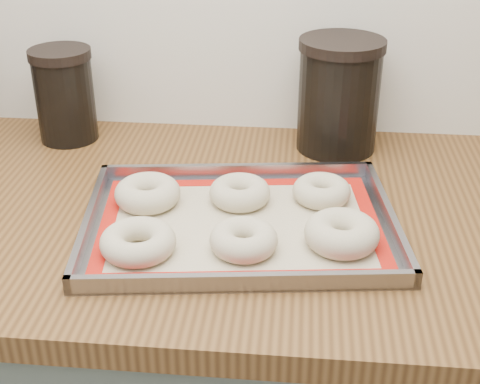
# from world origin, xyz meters

# --- Properties ---
(countertop) EXTENTS (3.06, 0.68, 0.04)m
(countertop) POSITION_xyz_m (0.00, 1.68, 0.88)
(countertop) COLOR brown
(countertop) RESTS_ON cabinet
(baking_tray) EXTENTS (0.50, 0.38, 0.03)m
(baking_tray) POSITION_xyz_m (0.23, 1.61, 0.91)
(baking_tray) COLOR gray
(baking_tray) RESTS_ON countertop
(baking_mat) EXTENTS (0.45, 0.34, 0.00)m
(baking_mat) POSITION_xyz_m (0.23, 1.61, 0.90)
(baking_mat) COLOR #C6B793
(baking_mat) RESTS_ON baking_tray
(bagel_front_left) EXTENTS (0.14, 0.14, 0.04)m
(bagel_front_left) POSITION_xyz_m (0.10, 1.52, 0.92)
(bagel_front_left) COLOR beige
(bagel_front_left) RESTS_ON baking_mat
(bagel_front_mid) EXTENTS (0.12, 0.12, 0.04)m
(bagel_front_mid) POSITION_xyz_m (0.24, 1.54, 0.92)
(bagel_front_mid) COLOR beige
(bagel_front_mid) RESTS_ON baking_mat
(bagel_front_right) EXTENTS (0.12, 0.12, 0.04)m
(bagel_front_right) POSITION_xyz_m (0.38, 1.57, 0.93)
(bagel_front_right) COLOR beige
(bagel_front_right) RESTS_ON baking_mat
(bagel_back_left) EXTENTS (0.13, 0.13, 0.04)m
(bagel_back_left) POSITION_xyz_m (0.08, 1.66, 0.92)
(bagel_back_left) COLOR beige
(bagel_back_left) RESTS_ON baking_mat
(bagel_back_mid) EXTENTS (0.13, 0.13, 0.04)m
(bagel_back_mid) POSITION_xyz_m (0.22, 1.68, 0.92)
(bagel_back_mid) COLOR beige
(bagel_back_mid) RESTS_ON baking_mat
(bagel_back_right) EXTENTS (0.11, 0.11, 0.04)m
(bagel_back_right) POSITION_xyz_m (0.35, 1.70, 0.92)
(bagel_back_right) COLOR beige
(bagel_back_right) RESTS_ON baking_mat
(canister_mid) EXTENTS (0.11, 0.11, 0.18)m
(canister_mid) POSITION_xyz_m (-0.13, 1.91, 0.99)
(canister_mid) COLOR black
(canister_mid) RESTS_ON countertop
(canister_right) EXTENTS (0.15, 0.15, 0.21)m
(canister_right) POSITION_xyz_m (0.38, 1.92, 1.00)
(canister_right) COLOR black
(canister_right) RESTS_ON countertop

